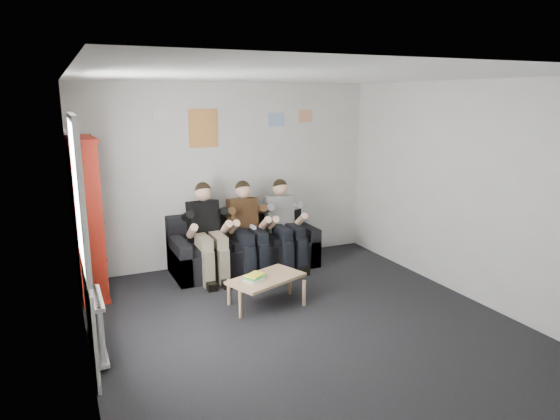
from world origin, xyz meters
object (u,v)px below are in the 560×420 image
object	(u,v)px
sofa	(243,249)
coffee_table	(266,281)
person_left	(208,233)
person_right	(285,225)
person_middle	(248,229)
bookshelf	(88,218)

from	to	relation	value
sofa	coffee_table	bearing A→B (deg)	-99.11
coffee_table	sofa	bearing A→B (deg)	80.89
coffee_table	person_left	size ratio (longest dim) A/B	0.68
person_right	person_middle	bearing A→B (deg)	-172.48
sofa	person_middle	xyz separation A→B (m)	(0.00, -0.20, 0.36)
bookshelf	person_right	xyz separation A→B (m)	(2.70, -0.08, -0.36)
person_middle	person_right	world-z (taller)	person_middle
coffee_table	person_left	world-z (taller)	person_left
person_left	person_middle	xyz separation A→B (m)	(0.59, 0.00, -0.01)
person_middle	person_left	bearing A→B (deg)	-178.24
bookshelf	person_left	xyz separation A→B (m)	(1.52, -0.08, -0.35)
person_middle	bookshelf	bearing A→B (deg)	179.55
sofa	bookshelf	size ratio (longest dim) A/B	1.05
sofa	person_right	size ratio (longest dim) A/B	1.62
person_middle	person_right	bearing A→B (deg)	1.82
person_left	person_right	size ratio (longest dim) A/B	1.03
sofa	bookshelf	distance (m)	2.23
bookshelf	coffee_table	bearing A→B (deg)	-36.98
person_left	person_middle	distance (m)	0.59
person_left	person_right	world-z (taller)	person_left
sofa	coffee_table	distance (m)	1.42
coffee_table	person_middle	world-z (taller)	person_middle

